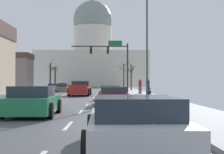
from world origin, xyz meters
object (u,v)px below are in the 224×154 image
Objects in this scene: street_lamp_right at (144,37)px; sedan_oncoming_02 at (62,86)px; sedan_near_02 at (111,93)px; sedan_oncoming_03 at (81,86)px; pedestrian_00 at (140,85)px; signal_gantry at (112,55)px; pedestrian_01 at (148,86)px; sedan_near_03 at (114,96)px; sedan_oncoming_00 at (62,88)px; sedan_near_04 at (33,102)px; bicycle_parked at (149,94)px; sedan_near_00 at (83,89)px; sedan_oncoming_01 at (53,87)px; pickup_truck_near_01 at (80,89)px; sedan_near_05 at (134,125)px.

street_lamp_right is 1.99× the size of sedan_oncoming_02.
sedan_oncoming_02 reaches higher than sedan_near_02.
pedestrian_00 is at bearing -77.05° from sedan_oncoming_03.
signal_gantry reaches higher than pedestrian_01.
sedan_near_03 is at bearing -90.40° from signal_gantry.
pedestrian_01 reaches higher than sedan_oncoming_00.
pedestrian_01 reaches higher than sedan_near_04.
sedan_near_00 is at bearing 111.05° from bicycle_parked.
sedan_near_00 is at bearing 103.65° from sedan_near_02.
pedestrian_01 is (13.65, -40.46, 0.48)m from sedan_oncoming_02.
pedestrian_01 reaches higher than sedan_near_02.
sedan_oncoming_00 reaches higher than sedan_near_00.
sedan_oncoming_01 reaches higher than bicycle_parked.
sedan_oncoming_02 is 37.72m from pedestrian_00.
sedan_near_04 reaches higher than sedan_oncoming_02.
sedan_near_04 is (-0.12, -28.20, 0.07)m from sedan_near_00.
street_lamp_right is 9.78m from pedestrian_00.
pickup_truck_near_01 is 1.30× the size of sedan_oncoming_00.
sedan_oncoming_02 is at bearing 98.89° from sedan_near_05.
bicycle_parked is at bearing -91.90° from pedestrian_00.
sedan_near_05 is (3.64, -35.74, 0.03)m from sedan_near_00.
sedan_oncoming_02 is (-12.86, 44.06, -4.71)m from street_lamp_right.
sedan_oncoming_02 reaches higher than sedan_near_05.
sedan_oncoming_00 is at bearing 120.11° from pedestrian_01.
sedan_oncoming_00 is 0.99× the size of sedan_oncoming_02.
pedestrian_01 is (3.61, 3.59, 0.52)m from sedan_near_02.
sedan_near_03 is 7.97m from sedan_near_04.
sedan_near_02 is at bearing 138.80° from bicycle_parked.
sedan_oncoming_01 is (-10.64, 55.50, 0.00)m from sedan_near_05.
sedan_oncoming_02 is at bearing 108.64° from pedestrian_01.
pedestrian_01 is at bearing -65.07° from sedan_oncoming_01.
sedan_near_02 is 2.46× the size of bicycle_parked.
signal_gantry reaches higher than pickup_truck_near_01.
signal_gantry reaches higher than sedan_near_04.
sedan_oncoming_03 is (-3.36, 38.82, 0.07)m from sedan_near_00.
street_lamp_right is 24.61m from sedan_oncoming_00.
sedan_near_02 is 53.19m from sedan_oncoming_03.
pedestrian_01 reaches higher than sedan_near_00.
sedan_oncoming_03 reaches higher than bicycle_parked.
sedan_oncoming_00 is (-7.08, 22.03, -0.01)m from sedan_near_02.
sedan_oncoming_00 is 22.23m from sedan_oncoming_02.
sedan_oncoming_03 is (-6.90, 59.94, 0.05)m from sedan_near_03.
pedestrian_01 is at bearing -28.55° from pickup_truck_near_01.
sedan_near_04 is at bearing -117.35° from sedan_near_03.
pedestrian_00 is (6.56, 1.51, 0.39)m from pickup_truck_near_01.
street_lamp_right is 4.96× the size of bicycle_parked.
sedan_near_03 is at bearing -76.08° from sedan_oncoming_00.
pedestrian_01 is (3.28, -14.24, -4.09)m from signal_gantry.
sedan_oncoming_01 is at bearing 105.22° from pickup_truck_near_01.
sedan_near_00 is at bearing 91.58° from pickup_truck_near_01.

